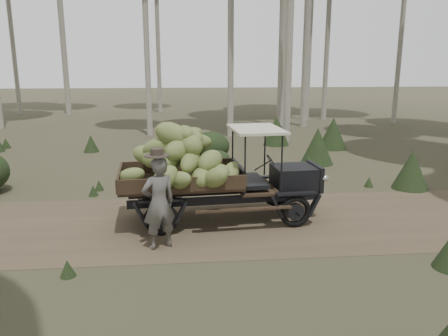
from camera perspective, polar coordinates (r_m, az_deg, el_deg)
The scene contains 5 objects.
ground at distance 9.89m, azimuth -6.93°, elevation -7.33°, with size 120.00×120.00×0.00m, color #473D2B.
dirt_track at distance 9.89m, azimuth -6.93°, elevation -7.31°, with size 70.00×4.00×0.01m, color brown.
banana_truck at distance 9.57m, azimuth -3.27°, elevation 0.62°, with size 4.80×2.36×2.38m.
farmer at distance 8.41m, azimuth -8.52°, elevation -4.42°, with size 0.78×0.68×1.97m.
undergrowth at distance 10.39m, azimuth -4.07°, elevation -3.02°, with size 24.01×22.04×1.39m.
Camera 1 is at (0.32, -9.25, 3.47)m, focal length 35.00 mm.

